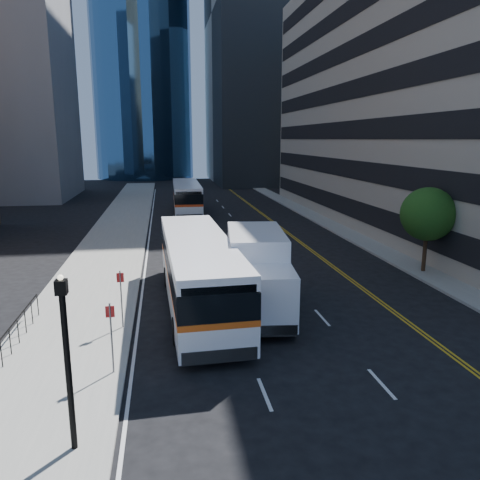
{
  "coord_description": "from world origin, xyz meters",
  "views": [
    {
      "loc": [
        -6.49,
        -17.32,
        8.02
      ],
      "look_at": [
        -2.59,
        6.48,
        2.8
      ],
      "focal_mm": 35.0,
      "sensor_mm": 36.0,
      "label": 1
    }
  ],
  "objects_px": {
    "bus_front": "(198,270)",
    "bus_rear": "(187,196)",
    "lamp_post": "(67,356)",
    "street_tree": "(428,214)",
    "box_truck": "(258,271)"
  },
  "relations": [
    {
      "from": "lamp_post",
      "to": "bus_front",
      "type": "bearing_deg",
      "value": 68.68
    },
    {
      "from": "bus_rear",
      "to": "box_truck",
      "type": "distance_m",
      "value": 31.04
    },
    {
      "from": "street_tree",
      "to": "bus_front",
      "type": "xyz_separation_m",
      "value": [
        -13.98,
        -3.71,
        -1.76
      ]
    },
    {
      "from": "street_tree",
      "to": "box_truck",
      "type": "distance_m",
      "value": 12.24
    },
    {
      "from": "lamp_post",
      "to": "box_truck",
      "type": "height_order",
      "value": "lamp_post"
    },
    {
      "from": "lamp_post",
      "to": "bus_front",
      "type": "distance_m",
      "value": 11.08
    },
    {
      "from": "bus_front",
      "to": "box_truck",
      "type": "distance_m",
      "value": 2.87
    },
    {
      "from": "street_tree",
      "to": "bus_front",
      "type": "distance_m",
      "value": 14.57
    },
    {
      "from": "bus_front",
      "to": "box_truck",
      "type": "xyz_separation_m",
      "value": [
        2.74,
        -0.84,
        0.05
      ]
    },
    {
      "from": "bus_front",
      "to": "bus_rear",
      "type": "distance_m",
      "value": 30.16
    },
    {
      "from": "street_tree",
      "to": "bus_front",
      "type": "bearing_deg",
      "value": -165.16
    },
    {
      "from": "street_tree",
      "to": "bus_front",
      "type": "height_order",
      "value": "street_tree"
    },
    {
      "from": "lamp_post",
      "to": "street_tree",
      "type": "bearing_deg",
      "value": 37.87
    },
    {
      "from": "bus_front",
      "to": "bus_rear",
      "type": "xyz_separation_m",
      "value": [
        0.98,
        30.15,
        -0.07
      ]
    },
    {
      "from": "bus_rear",
      "to": "box_truck",
      "type": "bearing_deg",
      "value": -86.09
    }
  ]
}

